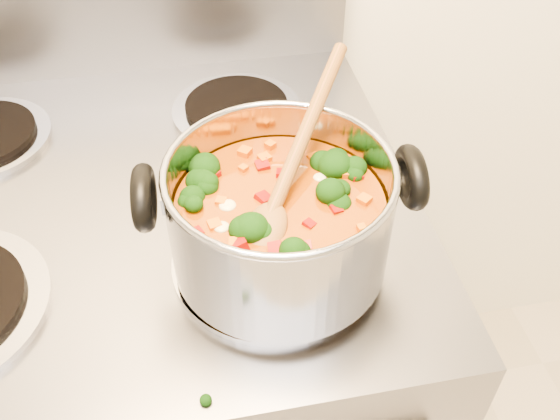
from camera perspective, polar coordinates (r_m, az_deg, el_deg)
The scene contains 4 objects.
electric_range at distance 1.17m, azimuth -10.88°, elevation -15.10°, with size 0.76×0.69×1.08m.
stockpot at distance 0.66m, azimuth -0.02°, elevation -0.77°, with size 0.30×0.24×0.14m.
wooden_spoon at distance 0.64m, azimuth 0.55°, elevation 2.89°, with size 0.17×0.25×0.10m.
cooktop_crumbs at distance 0.77m, azimuth -2.01°, elevation -0.37°, with size 0.36×0.09×0.01m.
Camera 1 is at (0.07, 0.55, 1.46)m, focal length 40.00 mm.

